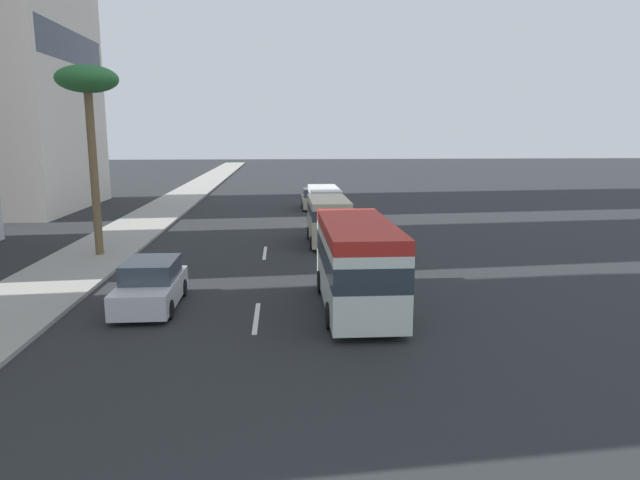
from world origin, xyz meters
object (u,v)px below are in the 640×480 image
Objects in this scene: van_fourth at (324,203)px; car_fifth at (314,199)px; palm_tree at (88,89)px; minibus_lead at (357,261)px; van_third at (329,218)px; car_second at (151,285)px.

van_fourth reaches higher than car_fifth.
van_fourth is 16.40m from palm_tree.
van_third is (11.56, 0.01, -0.23)m from minibus_lead.
palm_tree reaches higher than van_fourth.
palm_tree is at bearing 128.60° from van_fourth.
car_fifth is at bearing 164.34° from car_second.
van_third is 14.67m from car_fifth.
van_third reaches higher than car_fifth.
van_fourth is 1.27× the size of car_fifth.
palm_tree is (-2.49, 11.46, 6.56)m from van_third.
van_fourth is (18.44, -0.27, -0.26)m from minibus_lead.
car_fifth is (25.58, -7.17, 0.01)m from car_second.
van_fourth reaches higher than car_second.
car_second is 11.93m from palm_tree.
van_third reaches higher than van_fourth.
van_third reaches higher than car_second.
car_fifth is (26.21, -0.06, -0.87)m from minibus_lead.
van_fourth is at bearing -51.40° from palm_tree.
van_third is at bearing 177.70° from van_fourth.
minibus_lead is at bearing 179.16° from van_fourth.
minibus_lead is at bearing -179.97° from van_third.
minibus_lead is at bearing 179.86° from car_fifth.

